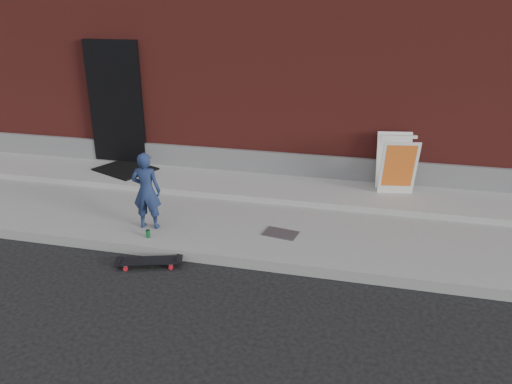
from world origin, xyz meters
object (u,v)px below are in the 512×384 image
(skateboard, at_px, (149,261))
(child, at_px, (146,191))
(pizza_sign, at_px, (396,164))
(soda_can, at_px, (148,234))

(skateboard, bearing_deg, child, 113.85)
(skateboard, bearing_deg, pizza_sign, 42.36)
(skateboard, relative_size, pizza_sign, 0.90)
(pizza_sign, bearing_deg, skateboard, -137.64)
(child, relative_size, skateboard, 1.31)
(child, relative_size, pizza_sign, 1.19)
(skateboard, xyz_separation_m, pizza_sign, (3.08, 2.81, 0.65))
(pizza_sign, xyz_separation_m, soda_can, (-3.31, -2.32, -0.52))
(skateboard, distance_m, pizza_sign, 4.22)
(soda_can, bearing_deg, pizza_sign, 35.01)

